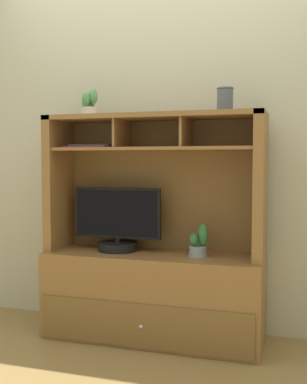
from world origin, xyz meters
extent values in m
cube|color=olive|center=(0.00, 0.00, -0.01)|extent=(6.00, 6.00, 0.02)
cube|color=beige|center=(0.00, 0.26, 1.40)|extent=(6.00, 0.02, 2.80)
cube|color=olive|center=(0.00, 0.00, 0.28)|extent=(1.40, 0.47, 0.55)
cube|color=brown|center=(0.00, -0.24, 0.16)|extent=(1.34, 0.01, 0.27)
sphere|color=silver|center=(0.00, -0.25, 0.16)|extent=(0.02, 0.02, 0.02)
cube|color=olive|center=(-0.67, 0.00, 1.00)|extent=(0.06, 0.36, 0.89)
cube|color=olive|center=(0.67, 0.00, 1.00)|extent=(0.06, 0.36, 0.89)
cube|color=brown|center=(0.00, 0.17, 0.98)|extent=(1.34, 0.02, 0.86)
cube|color=olive|center=(0.00, 0.00, 1.42)|extent=(1.40, 0.36, 0.03)
cube|color=olive|center=(0.00, 0.00, 1.22)|extent=(1.28, 0.33, 0.02)
cube|color=olive|center=(-0.21, 0.00, 1.32)|extent=(0.02, 0.31, 0.18)
cube|color=olive|center=(0.21, 0.00, 1.32)|extent=(0.02, 0.31, 0.18)
cylinder|color=black|center=(-0.25, 0.01, 0.58)|extent=(0.26, 0.26, 0.06)
cylinder|color=black|center=(-0.25, 0.01, 0.62)|extent=(0.04, 0.04, 0.03)
cube|color=black|center=(-0.25, 0.01, 0.80)|extent=(0.59, 0.03, 0.33)
cube|color=black|center=(-0.25, 0.00, 0.80)|extent=(0.56, 0.00, 0.30)
cylinder|color=gray|center=(0.29, -0.02, 0.59)|extent=(0.11, 0.11, 0.07)
cylinder|color=gray|center=(0.29, -0.02, 0.56)|extent=(0.12, 0.12, 0.01)
ellipsoid|color=#316B35|center=(0.33, -0.02, 0.69)|extent=(0.06, 0.05, 0.14)
ellipsoid|color=#316B35|center=(0.29, 0.00, 0.64)|extent=(0.07, 0.07, 0.12)
ellipsoid|color=#316B35|center=(0.27, -0.05, 0.66)|extent=(0.06, 0.06, 0.07)
cube|color=#AA3423|center=(-0.44, 0.02, 1.24)|extent=(0.35, 0.26, 0.01)
cube|color=#2B5488|center=(-0.43, 0.03, 1.25)|extent=(0.29, 0.20, 0.01)
cylinder|color=beige|center=(-0.45, 0.02, 1.47)|extent=(0.10, 0.10, 0.06)
cylinder|color=beige|center=(-0.45, 0.02, 1.44)|extent=(0.12, 0.12, 0.01)
ellipsoid|color=#529754|center=(-0.42, 0.02, 1.57)|extent=(0.05, 0.08, 0.10)
ellipsoid|color=#529754|center=(-0.46, 0.05, 1.55)|extent=(0.07, 0.04, 0.09)
ellipsoid|color=#529754|center=(-0.48, 0.02, 1.53)|extent=(0.06, 0.05, 0.09)
ellipsoid|color=#529754|center=(-0.46, -0.01, 1.55)|extent=(0.06, 0.06, 0.09)
cylinder|color=#4F555B|center=(0.45, -0.02, 1.50)|extent=(0.10, 0.10, 0.13)
torus|color=#4F555B|center=(0.45, -0.02, 1.58)|extent=(0.10, 0.10, 0.01)
camera|label=1|loc=(0.91, -2.91, 1.15)|focal=44.82mm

